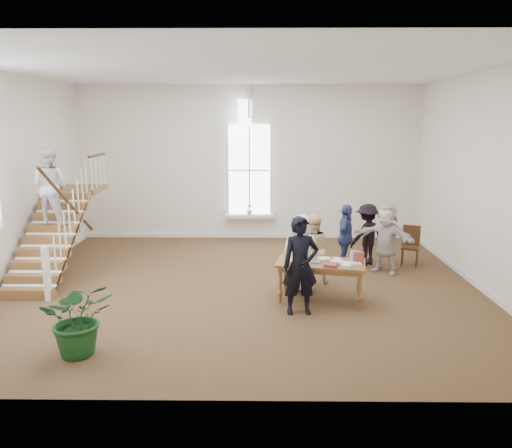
{
  "coord_description": "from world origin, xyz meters",
  "views": [
    {
      "loc": [
        0.37,
        -10.26,
        3.53
      ],
      "look_at": [
        0.24,
        0.4,
        1.28
      ],
      "focal_mm": 35.0,
      "sensor_mm": 36.0,
      "label": 1
    }
  ],
  "objects_px": {
    "side_chair": "(411,243)",
    "woman_cluster_c": "(386,238)",
    "elderly_woman": "(301,253)",
    "woman_cluster_a": "(345,238)",
    "woman_cluster_b": "(367,235)",
    "library_table": "(322,266)",
    "police_officer": "(300,266)",
    "floor_plant": "(79,318)",
    "person_yellow": "(313,249)"
  },
  "relations": [
    {
      "from": "police_officer",
      "to": "side_chair",
      "type": "xyz_separation_m",
      "value": [
        2.95,
        3.19,
        -0.37
      ]
    },
    {
      "from": "police_officer",
      "to": "elderly_woman",
      "type": "distance_m",
      "value": 1.26
    },
    {
      "from": "person_yellow",
      "to": "library_table",
      "type": "bearing_deg",
      "value": 82.8
    },
    {
      "from": "elderly_woman",
      "to": "woman_cluster_c",
      "type": "relative_size",
      "value": 0.99
    },
    {
      "from": "library_table",
      "to": "police_officer",
      "type": "distance_m",
      "value": 0.82
    },
    {
      "from": "police_officer",
      "to": "person_yellow",
      "type": "xyz_separation_m",
      "value": [
        0.4,
        1.75,
        -0.15
      ]
    },
    {
      "from": "woman_cluster_c",
      "to": "elderly_woman",
      "type": "bearing_deg",
      "value": -106.59
    },
    {
      "from": "woman_cluster_b",
      "to": "woman_cluster_c",
      "type": "xyz_separation_m",
      "value": [
        0.3,
        -0.65,
        0.06
      ]
    },
    {
      "from": "elderly_woman",
      "to": "side_chair",
      "type": "xyz_separation_m",
      "value": [
        2.85,
        1.94,
        -0.27
      ]
    },
    {
      "from": "police_officer",
      "to": "side_chair",
      "type": "distance_m",
      "value": 4.36
    },
    {
      "from": "floor_plant",
      "to": "woman_cluster_b",
      "type": "bearing_deg",
      "value": 42.24
    },
    {
      "from": "police_officer",
      "to": "elderly_woman",
      "type": "xyz_separation_m",
      "value": [
        0.1,
        1.25,
        -0.1
      ]
    },
    {
      "from": "police_officer",
      "to": "floor_plant",
      "type": "xyz_separation_m",
      "value": [
        -3.47,
        -1.67,
        -0.33
      ]
    },
    {
      "from": "library_table",
      "to": "person_yellow",
      "type": "bearing_deg",
      "value": 104.19
    },
    {
      "from": "woman_cluster_a",
      "to": "woman_cluster_b",
      "type": "relative_size",
      "value": 1.04
    },
    {
      "from": "elderly_woman",
      "to": "woman_cluster_b",
      "type": "xyz_separation_m",
      "value": [
        1.77,
        1.93,
        -0.05
      ]
    },
    {
      "from": "woman_cluster_b",
      "to": "woman_cluster_c",
      "type": "bearing_deg",
      "value": 82.06
    },
    {
      "from": "side_chair",
      "to": "police_officer",
      "type": "bearing_deg",
      "value": -112.08
    },
    {
      "from": "elderly_woman",
      "to": "person_yellow",
      "type": "height_order",
      "value": "elderly_woman"
    },
    {
      "from": "elderly_woman",
      "to": "woman_cluster_a",
      "type": "bearing_deg",
      "value": -120.76
    },
    {
      "from": "woman_cluster_b",
      "to": "floor_plant",
      "type": "bearing_deg",
      "value": 9.53
    },
    {
      "from": "police_officer",
      "to": "floor_plant",
      "type": "height_order",
      "value": "police_officer"
    },
    {
      "from": "woman_cluster_b",
      "to": "elderly_woman",
      "type": "bearing_deg",
      "value": 14.71
    },
    {
      "from": "library_table",
      "to": "elderly_woman",
      "type": "distance_m",
      "value": 0.72
    },
    {
      "from": "side_chair",
      "to": "woman_cluster_c",
      "type": "bearing_deg",
      "value": -118.83
    },
    {
      "from": "woman_cluster_a",
      "to": "woman_cluster_c",
      "type": "bearing_deg",
      "value": -82.32
    },
    {
      "from": "person_yellow",
      "to": "floor_plant",
      "type": "xyz_separation_m",
      "value": [
        -3.87,
        -3.42,
        -0.18
      ]
    },
    {
      "from": "elderly_woman",
      "to": "side_chair",
      "type": "bearing_deg",
      "value": -138.09
    },
    {
      "from": "library_table",
      "to": "side_chair",
      "type": "relative_size",
      "value": 1.88
    },
    {
      "from": "library_table",
      "to": "woman_cluster_a",
      "type": "relative_size",
      "value": 1.16
    },
    {
      "from": "library_table",
      "to": "person_yellow",
      "type": "xyz_separation_m",
      "value": [
        -0.07,
        1.11,
        0.05
      ]
    },
    {
      "from": "library_table",
      "to": "floor_plant",
      "type": "distance_m",
      "value": 4.57
    },
    {
      "from": "police_officer",
      "to": "woman_cluster_b",
      "type": "distance_m",
      "value": 3.69
    },
    {
      "from": "library_table",
      "to": "woman_cluster_b",
      "type": "relative_size",
      "value": 1.2
    },
    {
      "from": "police_officer",
      "to": "floor_plant",
      "type": "bearing_deg",
      "value": -161.78
    },
    {
      "from": "woman_cluster_a",
      "to": "woman_cluster_c",
      "type": "xyz_separation_m",
      "value": [
        0.9,
        -0.2,
        0.03
      ]
    },
    {
      "from": "woman_cluster_b",
      "to": "woman_cluster_a",
      "type": "bearing_deg",
      "value": 4.16
    },
    {
      "from": "woman_cluster_a",
      "to": "floor_plant",
      "type": "height_order",
      "value": "woman_cluster_a"
    },
    {
      "from": "person_yellow",
      "to": "floor_plant",
      "type": "distance_m",
      "value": 5.17
    },
    {
      "from": "elderly_woman",
      "to": "woman_cluster_b",
      "type": "height_order",
      "value": "elderly_woman"
    },
    {
      "from": "person_yellow",
      "to": "floor_plant",
      "type": "relative_size",
      "value": 1.31
    },
    {
      "from": "woman_cluster_a",
      "to": "woman_cluster_c",
      "type": "distance_m",
      "value": 0.92
    },
    {
      "from": "floor_plant",
      "to": "side_chair",
      "type": "distance_m",
      "value": 8.06
    },
    {
      "from": "woman_cluster_b",
      "to": "floor_plant",
      "type": "height_order",
      "value": "woman_cluster_b"
    },
    {
      "from": "floor_plant",
      "to": "woman_cluster_c",
      "type": "bearing_deg",
      "value": 36.67
    },
    {
      "from": "police_officer",
      "to": "woman_cluster_b",
      "type": "bearing_deg",
      "value": 51.99
    },
    {
      "from": "elderly_woman",
      "to": "floor_plant",
      "type": "bearing_deg",
      "value": 46.94
    },
    {
      "from": "library_table",
      "to": "woman_cluster_c",
      "type": "relative_size",
      "value": 1.12
    },
    {
      "from": "library_table",
      "to": "woman_cluster_b",
      "type": "bearing_deg",
      "value": 71.81
    },
    {
      "from": "person_yellow",
      "to": "woman_cluster_b",
      "type": "bearing_deg",
      "value": -146.48
    }
  ]
}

